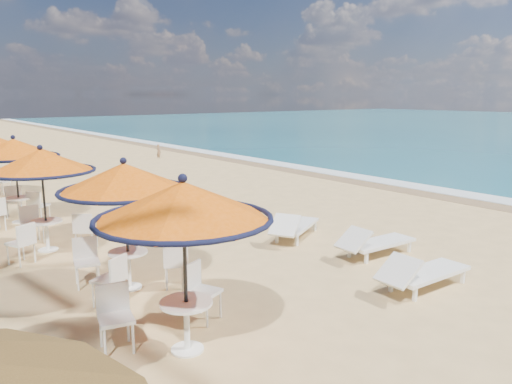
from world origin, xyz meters
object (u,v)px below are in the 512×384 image
station_2 (42,174)px  lounger_mid (374,242)px  station_3 (14,159)px  lounger_far (294,226)px  station_0 (181,217)px  lounger_near (421,272)px  station_1 (124,194)px

station_2 → lounger_mid: 8.00m
station_2 → station_3: size_ratio=1.00×
lounger_mid → lounger_far: lounger_far is taller
station_2 → lounger_mid: size_ratio=1.21×
station_3 → lounger_mid: station_3 is taller
lounger_far → station_0: bearing=-176.1°
station_0 → station_3: size_ratio=1.03×
station_3 → lounger_far: size_ratio=1.17×
station_3 → lounger_mid: size_ratio=1.21×
station_0 → lounger_near: station_0 is taller
station_1 → station_2: 3.54m
station_0 → lounger_near: size_ratio=1.21×
station_3 → lounger_far: station_3 is taller
station_0 → lounger_near: 5.12m
station_3 → lounger_mid: (5.73, -8.57, -1.55)m
station_1 → station_2: bearing=98.5°
station_3 → lounger_mid: 10.42m
station_1 → station_3: 6.88m
lounger_mid → lounger_near: bearing=-112.6°
station_1 → lounger_near: 5.90m
lounger_far → station_2: bearing=122.9°
station_1 → lounger_far: (4.86, 0.53, -1.53)m
station_2 → lounger_near: size_ratio=1.17×
station_3 → lounger_mid: bearing=-56.2°
station_0 → lounger_far: (5.20, 3.25, -1.67)m
station_1 → lounger_near: bearing=-39.0°
station_3 → lounger_near: (4.80, -10.46, -1.53)m
station_2 → station_0: bearing=-88.3°
lounger_mid → lounger_far: bearing=106.2°
station_2 → lounger_near: station_2 is taller
station_2 → station_3: 3.38m
lounger_near → lounger_mid: (0.93, 1.89, -0.01)m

